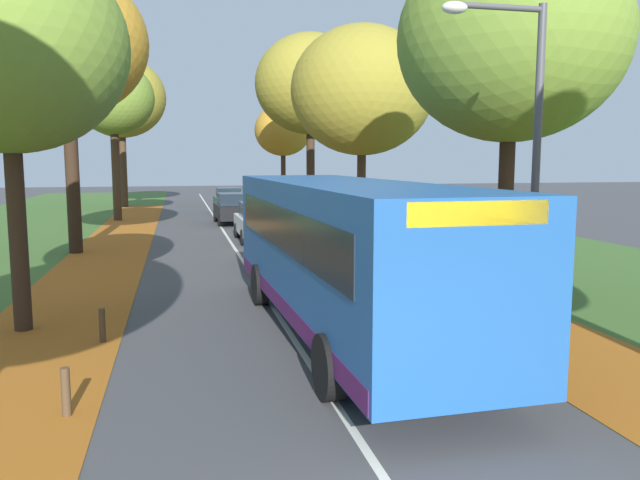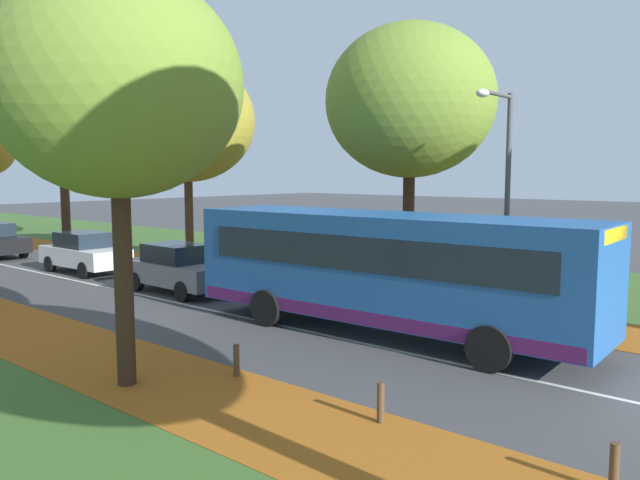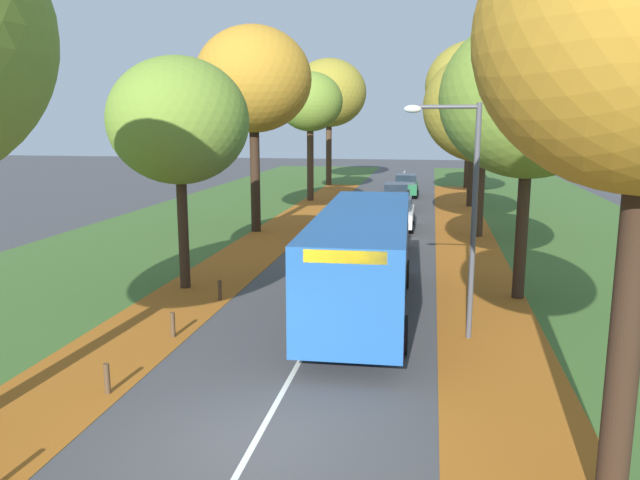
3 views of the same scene
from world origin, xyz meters
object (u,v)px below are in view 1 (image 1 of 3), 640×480
Objects in this scene: tree_right_distant at (283,131)px; tree_right_mid at (362,91)px; bus at (344,248)px; car_black_third_in_line at (232,208)px; tree_right_far at (310,84)px; car_grey_lead at (278,240)px; bollard_fourth at (102,326)px; tree_left_mid at (66,43)px; car_white_following at (259,222)px; car_green_fourth_in_line at (229,200)px; tree_left_near at (6,46)px; tree_left_far at (113,99)px; streetlamp_right at (520,140)px; tree_left_distant at (121,98)px; bollard_third at (66,392)px; tree_right_near at (512,39)px.

tree_right_mid is at bearing -91.21° from tree_right_distant.
bus reaches higher than car_black_third_in_line.
tree_right_far is 17.70m from car_grey_lead.
bollard_fourth is (-8.98, -23.62, -7.34)m from tree_right_far.
tree_left_mid is 2.39× the size of car_white_following.
car_green_fourth_in_line is (4.59, 28.29, 0.49)m from bollard_fourth.
tree_right_far reaches higher than tree_left_near.
tree_right_mid is at bearing 2.83° from tree_left_mid.
tree_left_far is 0.84× the size of bus.
tree_right_far is 26.15m from streetlamp_right.
tree_left_mid is 1.34× the size of tree_right_distant.
tree_left_mid reaches higher than tree_left_near.
bus is 22.02m from car_black_third_in_line.
car_grey_lead is (6.84, -4.19, -6.67)m from tree_left_mid.
car_white_following is (-4.26, -9.48, -6.85)m from tree_right_far.
streetlamp_right is 16.75m from car_white_following.
car_grey_lead is at bearing -31.52° from tree_left_mid.
tree_right_mid is at bearing 83.86° from streetlamp_right.
car_white_following is (6.63, -10.57, -5.93)m from tree_left_far.
bollard_fourth is 0.15× the size of car_green_fourth_in_line.
car_green_fourth_in_line is (-0.14, 14.15, 0.00)m from car_white_following.
tree_left_far is at bearing 108.70° from streetlamp_right.
bollard_third is (2.29, -38.88, -7.46)m from tree_left_distant.
tree_left_mid is 1.15× the size of tree_right_mid.
streetlamp_right reaches higher than car_grey_lead.
car_grey_lead is at bearing 104.56° from streetlamp_right.
car_grey_lead is (-4.41, -15.72, -6.85)m from tree_right_far.
tree_right_distant is at bearing -2.57° from tree_left_distant.
car_black_third_in_line is (6.52, 9.48, -6.67)m from tree_left_mid.
tree_right_distant is (0.47, 22.24, -0.57)m from tree_right_mid.
tree_right_far reaches higher than tree_right_distant.
tree_right_distant is 11.73× the size of bollard_fourth.
tree_left_far is at bearing 131.55° from tree_right_mid.
car_black_third_in_line is at bearing 104.30° from tree_right_near.
tree_right_near is 2.05× the size of car_black_third_in_line.
tree_right_near reaches higher than car_white_following.
tree_left_mid reaches higher than bollard_third.
tree_right_far is 2.48× the size of car_black_third_in_line.
streetlamp_right reaches higher than car_black_third_in_line.
car_white_following is at bearing 16.28° from tree_left_mid.
tree_left_mid reaches higher than tree_left_far.
tree_right_near reaches higher than tree_right_distant.
tree_left_near is 0.71× the size of tree_left_distant.
car_grey_lead is (-4.69, 5.98, -5.42)m from tree_right_near.
tree_right_near is 13.54× the size of bollard_fourth.
tree_left_distant reaches higher than tree_left_near.
streetlamp_right is at bearing -93.19° from tree_right_distant.
tree_left_near is at bearing -176.44° from tree_right_near.
tree_right_far is 16.42× the size of bollard_fourth.
tree_right_mid is at bearing -20.20° from car_white_following.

